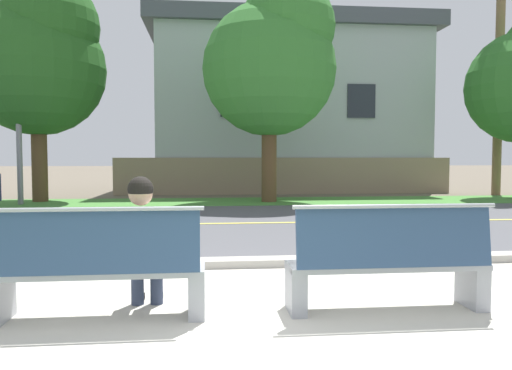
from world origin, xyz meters
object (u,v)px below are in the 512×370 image
at_px(bench_right, 389,263).
at_px(seated_person_white, 143,240).
at_px(shade_tree_left, 274,59).
at_px(bench_left, 98,270).
at_px(streetlamp, 20,68).
at_px(shade_tree_far_left, 41,58).

height_order(bench_right, seated_person_white, seated_person_white).
bearing_deg(bench_right, shade_tree_left, 87.70).
xyz_separation_m(bench_right, seated_person_white, (-2.21, 0.17, 0.22)).
bearing_deg(bench_left, streetlamp, 112.46).
distance_m(streetlamp, shade_tree_far_left, 0.90).
xyz_separation_m(bench_left, seated_person_white, (0.36, 0.17, 0.22)).
xyz_separation_m(seated_person_white, streetlamp, (-4.96, 10.96, 3.39)).
bearing_deg(shade_tree_left, seated_person_white, -103.75).
distance_m(bench_right, seated_person_white, 2.23).
bearing_deg(bench_right, bench_left, 180.00).
xyz_separation_m(streetlamp, shade_tree_far_left, (0.39, 0.68, 0.44)).
height_order(seated_person_white, shade_tree_far_left, shade_tree_far_left).
bearing_deg(shade_tree_far_left, bench_right, -60.13).
height_order(bench_right, shade_tree_far_left, shade_tree_far_left).
bearing_deg(shade_tree_far_left, bench_left, -70.37).
bearing_deg(seated_person_white, shade_tree_far_left, 111.44).
bearing_deg(bench_left, shade_tree_far_left, 109.63).
xyz_separation_m(bench_right, shade_tree_far_left, (-6.79, 11.82, 4.05)).
height_order(streetlamp, shade_tree_left, streetlamp).
xyz_separation_m(bench_right, shade_tree_left, (0.44, 11.03, 4.00)).
height_order(bench_left, bench_right, same).
bearing_deg(streetlamp, bench_left, -67.54).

